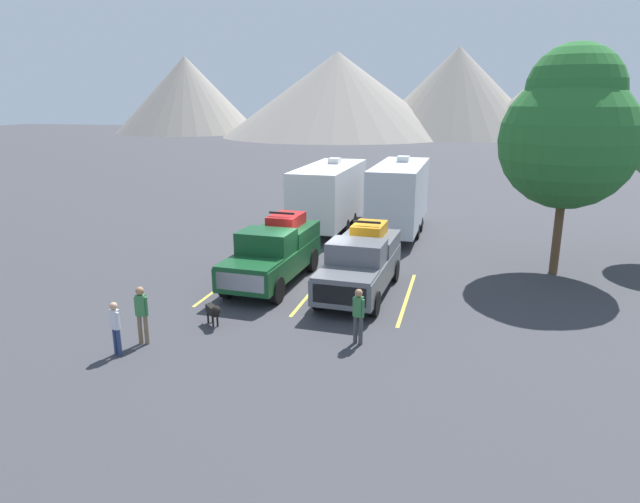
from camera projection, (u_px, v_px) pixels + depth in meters
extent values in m
plane|color=#38383D|center=(315.00, 287.00, 20.66)|extent=(240.00, 240.00, 0.00)
cube|color=#144723|center=(272.00, 261.00, 20.90)|extent=(2.29, 5.81, 0.86)
cube|color=#144723|center=(249.00, 264.00, 18.88)|extent=(2.04, 1.69, 0.08)
cube|color=#144723|center=(266.00, 242.00, 20.20)|extent=(1.99, 1.57, 0.85)
cube|color=slate|center=(260.00, 245.00, 19.64)|extent=(1.81, 0.31, 0.63)
cube|color=#144723|center=(286.00, 233.00, 22.13)|extent=(2.12, 2.72, 0.60)
cube|color=silver|center=(240.00, 282.00, 18.28)|extent=(1.74, 0.13, 0.60)
cylinder|color=black|center=(277.00, 290.00, 18.95)|extent=(0.32, 0.95, 0.94)
cylinder|color=black|center=(227.00, 285.00, 19.50)|extent=(0.32, 0.95, 0.94)
cylinder|color=black|center=(312.00, 260.00, 22.54)|extent=(0.32, 0.95, 0.94)
cylinder|color=black|center=(269.00, 256.00, 23.08)|extent=(0.32, 0.95, 0.94)
cube|color=red|center=(286.00, 220.00, 21.99)|extent=(1.20, 1.73, 0.45)
cylinder|color=black|center=(292.00, 224.00, 21.33)|extent=(0.20, 0.45, 0.44)
cylinder|color=black|center=(270.00, 222.00, 21.59)|extent=(0.20, 0.45, 0.44)
cylinder|color=black|center=(302.00, 218.00, 22.39)|extent=(0.20, 0.45, 0.44)
cylinder|color=black|center=(281.00, 217.00, 22.66)|extent=(0.20, 0.45, 0.44)
cube|color=black|center=(282.00, 213.00, 21.46)|extent=(1.03, 0.12, 0.08)
cube|color=#595B60|center=(360.00, 271.00, 19.72)|extent=(2.28, 5.60, 0.88)
cube|color=#595B60|center=(346.00, 275.00, 17.77)|extent=(2.03, 1.63, 0.08)
cube|color=#595B60|center=(357.00, 252.00, 19.04)|extent=(1.98, 1.52, 0.79)
cube|color=slate|center=(353.00, 256.00, 18.51)|extent=(1.81, 0.30, 0.59)
cube|color=#595B60|center=(369.00, 242.00, 20.91)|extent=(2.11, 2.62, 0.55)
cube|color=silver|center=(339.00, 295.00, 17.20)|extent=(1.74, 0.13, 0.62)
cylinder|color=black|center=(374.00, 304.00, 17.84)|extent=(0.32, 0.84, 0.83)
cylinder|color=black|center=(319.00, 298.00, 18.38)|extent=(0.32, 0.84, 0.83)
cylinder|color=black|center=(394.00, 271.00, 21.30)|extent=(0.32, 0.84, 0.83)
cylinder|color=black|center=(347.00, 266.00, 21.84)|extent=(0.32, 0.84, 0.83)
cube|color=orange|center=(369.00, 229.00, 20.77)|extent=(1.19, 1.67, 0.45)
cylinder|color=black|center=(378.00, 234.00, 20.13)|extent=(0.20, 0.45, 0.44)
cylinder|color=black|center=(354.00, 232.00, 20.39)|extent=(0.20, 0.45, 0.44)
cylinder|color=black|center=(384.00, 227.00, 21.16)|extent=(0.20, 0.45, 0.44)
cylinder|color=black|center=(361.00, 226.00, 21.42)|extent=(0.20, 0.45, 0.44)
cube|color=black|center=(367.00, 222.00, 20.25)|extent=(1.02, 0.12, 0.08)
cube|color=gold|center=(227.00, 282.00, 21.27)|extent=(0.12, 5.50, 0.01)
cube|color=gold|center=(313.00, 290.00, 20.41)|extent=(0.12, 5.50, 0.01)
cube|color=gold|center=(407.00, 298.00, 19.56)|extent=(0.12, 5.50, 0.01)
cube|color=white|center=(329.00, 193.00, 29.59)|extent=(2.59, 7.60, 2.88)
cube|color=#4C6B99|center=(307.00, 189.00, 29.88)|extent=(0.09, 7.27, 0.24)
cube|color=silver|center=(335.00, 161.00, 30.23)|extent=(0.61, 0.71, 0.30)
cube|color=#333333|center=(306.00, 242.00, 25.95)|extent=(0.13, 1.20, 0.12)
cylinder|color=black|center=(346.00, 227.00, 28.87)|extent=(0.23, 0.76, 0.76)
cylinder|color=black|center=(304.00, 224.00, 29.47)|extent=(0.23, 0.76, 0.76)
cylinder|color=black|center=(353.00, 220.00, 30.56)|extent=(0.23, 0.76, 0.76)
cylinder|color=black|center=(313.00, 217.00, 31.16)|extent=(0.23, 0.76, 0.76)
cube|color=silver|center=(399.00, 194.00, 28.43)|extent=(2.41, 7.30, 3.10)
cube|color=#595960|center=(377.00, 190.00, 28.69)|extent=(0.09, 6.99, 0.24)
cube|color=silver|center=(403.00, 159.00, 28.99)|extent=(0.61, 0.71, 0.30)
cube|color=#333333|center=(385.00, 248.00, 24.95)|extent=(0.13, 1.20, 0.12)
cylinder|color=black|center=(417.00, 231.00, 27.79)|extent=(0.23, 0.76, 0.76)
cylinder|color=black|center=(375.00, 229.00, 28.34)|extent=(0.23, 0.76, 0.76)
cylinder|color=black|center=(420.00, 224.00, 29.41)|extent=(0.23, 0.76, 0.76)
cylinder|color=black|center=(381.00, 222.00, 29.96)|extent=(0.23, 0.76, 0.76)
cylinder|color=#3F3F42|center=(355.00, 329.00, 15.84)|extent=(0.12, 0.12, 0.84)
cylinder|color=#3F3F42|center=(361.00, 331.00, 15.75)|extent=(0.12, 0.12, 0.84)
cube|color=#33723F|center=(358.00, 307.00, 15.60)|extent=(0.29, 0.25, 0.59)
sphere|color=#9E704C|center=(359.00, 293.00, 15.49)|extent=(0.23, 0.23, 0.23)
cylinder|color=#33723F|center=(354.00, 307.00, 15.68)|extent=(0.10, 0.10, 0.53)
cylinder|color=#33723F|center=(363.00, 309.00, 15.54)|extent=(0.10, 0.10, 0.53)
cylinder|color=#726047|center=(140.00, 330.00, 15.78)|extent=(0.13, 0.13, 0.87)
cylinder|color=#726047|center=(146.00, 330.00, 15.77)|extent=(0.13, 0.13, 0.87)
cube|color=#33723F|center=(141.00, 305.00, 15.58)|extent=(0.29, 0.25, 0.62)
sphere|color=#9E704C|center=(140.00, 291.00, 15.47)|extent=(0.24, 0.24, 0.24)
cylinder|color=#33723F|center=(136.00, 306.00, 15.59)|extent=(0.10, 0.10, 0.56)
cylinder|color=#33723F|center=(146.00, 306.00, 15.58)|extent=(0.10, 0.10, 0.56)
cylinder|color=navy|center=(119.00, 342.00, 15.06)|extent=(0.11, 0.11, 0.78)
cylinder|color=navy|center=(115.00, 341.00, 15.15)|extent=(0.11, 0.11, 0.78)
cube|color=silver|center=(115.00, 319.00, 14.93)|extent=(0.27, 0.24, 0.55)
sphere|color=tan|center=(113.00, 306.00, 14.83)|extent=(0.21, 0.21, 0.21)
cylinder|color=silver|center=(118.00, 321.00, 14.87)|extent=(0.09, 0.09, 0.49)
cylinder|color=silver|center=(112.00, 319.00, 15.00)|extent=(0.09, 0.09, 0.49)
cube|color=black|center=(212.00, 310.00, 17.10)|extent=(0.59, 0.57, 0.26)
sphere|color=black|center=(216.00, 310.00, 16.81)|extent=(0.29, 0.29, 0.29)
cylinder|color=black|center=(208.00, 305.00, 17.36)|extent=(0.14, 0.14, 0.20)
cylinder|color=black|center=(217.00, 321.00, 17.05)|extent=(0.06, 0.06, 0.36)
cylinder|color=black|center=(213.00, 322.00, 16.98)|extent=(0.06, 0.06, 0.36)
cylinder|color=black|center=(212.00, 317.00, 17.40)|extent=(0.06, 0.06, 0.36)
cylinder|color=black|center=(208.00, 318.00, 17.32)|extent=(0.06, 0.06, 0.36)
cylinder|color=brown|center=(558.00, 225.00, 21.86)|extent=(0.34, 0.34, 3.97)
sphere|color=#286B2D|center=(568.00, 141.00, 20.99)|extent=(5.16, 5.16, 5.16)
sphere|color=#286B2D|center=(575.00, 92.00, 20.63)|extent=(3.61, 3.61, 3.61)
cone|color=gray|center=(187.00, 95.00, 117.30)|extent=(30.15, 30.15, 15.72)
cone|color=gray|center=(338.00, 95.00, 104.77)|extent=(43.81, 43.81, 15.51)
cone|color=gray|center=(457.00, 92.00, 104.90)|extent=(34.14, 34.14, 16.53)
cone|color=gray|center=(539.00, 106.00, 98.03)|extent=(24.16, 24.16, 11.39)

